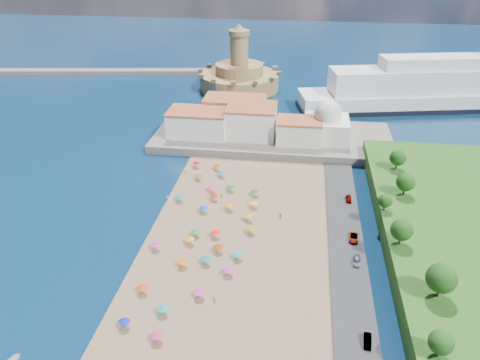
# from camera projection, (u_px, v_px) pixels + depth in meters

# --- Properties ---
(ground) EXTENTS (700.00, 700.00, 0.00)m
(ground) POSITION_uv_depth(u_px,v_px,m) (211.00, 253.00, 117.84)
(ground) COLOR #071938
(ground) RESTS_ON ground
(terrace) EXTENTS (90.00, 36.00, 3.00)m
(terrace) POSITION_uv_depth(u_px,v_px,m) (272.00, 138.00, 179.72)
(terrace) COLOR #59544C
(terrace) RESTS_ON ground
(jetty) EXTENTS (18.00, 70.00, 2.40)m
(jetty) POSITION_uv_depth(u_px,v_px,m) (230.00, 106.00, 213.09)
(jetty) COLOR #59544C
(jetty) RESTS_ON ground
(breakwater) EXTENTS (199.03, 34.77, 2.60)m
(breakwater) POSITION_uv_depth(u_px,v_px,m) (71.00, 72.00, 264.19)
(breakwater) COLOR #59544C
(breakwater) RESTS_ON ground
(waterfront_buildings) EXTENTS (57.00, 29.00, 11.00)m
(waterfront_buildings) POSITION_uv_depth(u_px,v_px,m) (239.00, 120.00, 178.85)
(waterfront_buildings) COLOR silver
(waterfront_buildings) RESTS_ON terrace
(domed_building) EXTENTS (16.00, 16.00, 15.00)m
(domed_building) POSITION_uv_depth(u_px,v_px,m) (327.00, 124.00, 172.04)
(domed_building) COLOR silver
(domed_building) RESTS_ON terrace
(fortress) EXTENTS (40.00, 40.00, 32.40)m
(fortress) POSITION_uv_depth(u_px,v_px,m) (239.00, 76.00, 236.73)
(fortress) COLOR #A58852
(fortress) RESTS_ON ground
(cruise_ship) EXTENTS (133.05, 46.88, 28.79)m
(cruise_ship) POSITION_uv_depth(u_px,v_px,m) (445.00, 89.00, 211.10)
(cruise_ship) COLOR black
(cruise_ship) RESTS_ON ground
(beach_parasols) EXTENTS (31.79, 114.92, 2.20)m
(beach_parasols) POSITION_uv_depth(u_px,v_px,m) (192.00, 271.00, 108.21)
(beach_parasols) COLOR gray
(beach_parasols) RESTS_ON beach
(beachgoers) EXTENTS (35.35, 96.28, 1.82)m
(beachgoers) POSITION_uv_depth(u_px,v_px,m) (197.00, 261.00, 113.19)
(beachgoers) COLOR tan
(beachgoers) RESTS_ON beach
(parked_cars) EXTENTS (2.77, 75.56, 1.38)m
(parked_cars) POSITION_uv_depth(u_px,v_px,m) (357.00, 265.00, 111.54)
(parked_cars) COLOR gray
(parked_cars) RESTS_ON promenade
(hillside_trees) EXTENTS (12.43, 107.00, 7.87)m
(hillside_trees) POSITION_uv_depth(u_px,v_px,m) (421.00, 260.00, 99.14)
(hillside_trees) COLOR #382314
(hillside_trees) RESTS_ON hillside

